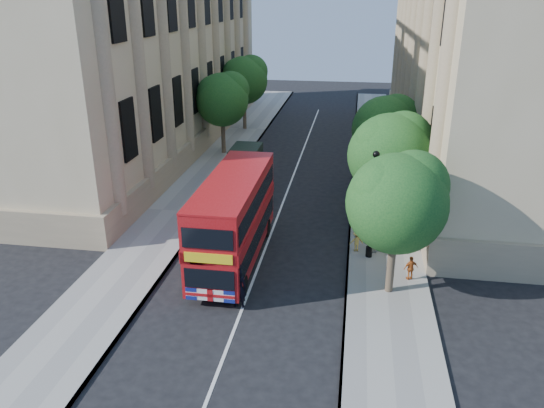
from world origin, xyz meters
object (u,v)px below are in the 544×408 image
at_px(lamp_post, 372,210).
at_px(double_decker_bus, 234,217).
at_px(police_constable, 239,288).
at_px(box_van, 244,169).
at_px(woman_pedestrian, 375,236).

relative_size(lamp_post, double_decker_bus, 0.60).
bearing_deg(police_constable, box_van, -76.68).
xyz_separation_m(lamp_post, police_constable, (-5.15, -5.00, -1.64)).
height_order(lamp_post, police_constable, lamp_post).
bearing_deg(box_van, double_decker_bus, -80.43).
xyz_separation_m(box_van, woman_pedestrian, (8.11, -8.24, -0.28)).
relative_size(double_decker_bus, box_van, 1.98).
bearing_deg(police_constable, lamp_post, -133.64).
relative_size(box_van, woman_pedestrian, 2.66).
relative_size(police_constable, woman_pedestrian, 1.06).
distance_m(lamp_post, police_constable, 7.37).
xyz_separation_m(lamp_post, double_decker_bus, (-6.20, -1.13, -0.31)).
distance_m(box_van, police_constable, 14.09).
xyz_separation_m(double_decker_bus, box_van, (-1.66, 9.95, -0.98)).
relative_size(lamp_post, police_constable, 2.97).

